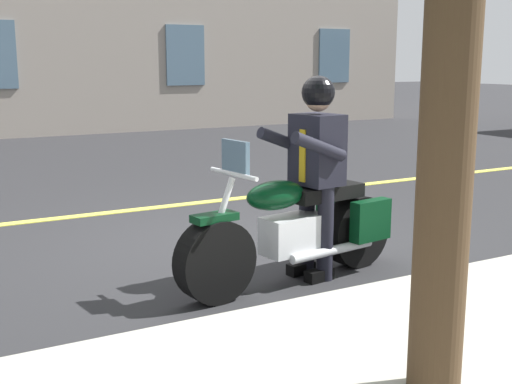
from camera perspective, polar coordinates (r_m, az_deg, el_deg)
The scene contains 4 objects.
ground_plane at distance 6.86m, azimuth -2.10°, elevation -4.50°, with size 80.00×80.00×0.00m, color #28282B.
lane_center_stripe at distance 8.64m, azimuth -8.10°, elevation -1.28°, with size 60.00×0.16×0.01m, color #E5DB4C.
motorcycle_main at distance 5.64m, azimuth 3.65°, elevation -3.25°, with size 2.22×0.79×1.26m.
rider_main at distance 5.65m, azimuth 5.16°, elevation 2.80°, with size 0.68×0.61×1.74m.
Camera 1 is at (2.97, 5.90, 1.86)m, focal length 46.49 mm.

